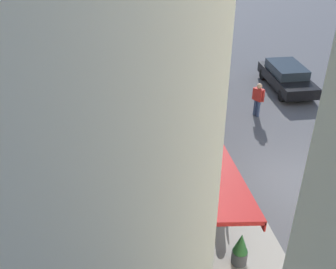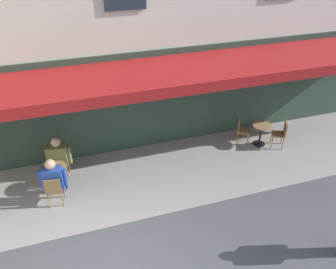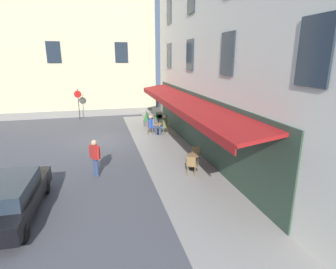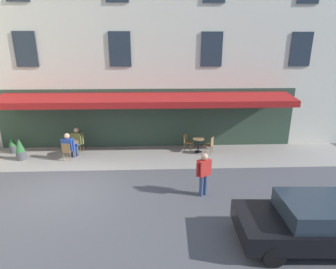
{
  "view_description": "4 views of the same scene",
  "coord_description": "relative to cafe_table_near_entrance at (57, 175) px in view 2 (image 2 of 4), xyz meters",
  "views": [
    {
      "loc": [
        10.36,
        -6.56,
        8.82
      ],
      "look_at": [
        -2.48,
        -4.27,
        1.01
      ],
      "focal_mm": 41.54,
      "sensor_mm": 36.0,
      "label": 1
    },
    {
      "loc": [
        0.07,
        4.23,
        6.48
      ],
      "look_at": [
        -2.33,
        -3.41,
        1.32
      ],
      "focal_mm": 36.86,
      "sensor_mm": 36.0,
      "label": 2
    },
    {
      "loc": [
        -16.77,
        0.19,
        5.05
      ],
      "look_at": [
        -3.56,
        -3.21,
        1.19
      ],
      "focal_mm": 29.03,
      "sensor_mm": 36.0,
      "label": 3
    },
    {
      "loc": [
        -3.52,
        9.23,
        5.11
      ],
      "look_at": [
        -4.06,
        -3.94,
        0.98
      ],
      "focal_mm": 28.51,
      "sensor_mm": 36.0,
      "label": 4
    }
  ],
  "objects": [
    {
      "name": "sidewalk_cafe_terrace",
      "position": [
        -4.01,
        0.21,
        -0.49
      ],
      "size": [
        20.5,
        3.2,
        0.01
      ],
      "primitive_type": "cube",
      "color": "gray",
      "rests_on": "ground_plane"
    },
    {
      "name": "cafe_table_near_entrance",
      "position": [
        0.0,
        0.0,
        0.0
      ],
      "size": [
        0.6,
        0.6,
        0.75
      ],
      "color": "black",
      "rests_on": "ground_plane"
    },
    {
      "name": "cafe_chair_wicker_kerbside",
      "position": [
        0.1,
        0.62,
        0.06
      ],
      "size": [
        0.46,
        0.46,
        0.91
      ],
      "color": "olive",
      "rests_on": "ground_plane"
    },
    {
      "name": "cafe_chair_wicker_corner_left",
      "position": [
        -0.13,
        -0.62,
        0.06
      ],
      "size": [
        0.47,
        0.47,
        0.91
      ],
      "color": "olive",
      "rests_on": "ground_plane"
    },
    {
      "name": "cafe_table_mid_terrace",
      "position": [
        -6.41,
        -0.28,
        0.0
      ],
      "size": [
        0.6,
        0.6,
        0.75
      ],
      "color": "black",
      "rests_on": "ground_plane"
    },
    {
      "name": "cafe_chair_wicker_under_awning",
      "position": [
        -6.97,
        0.02,
        0.06
      ],
      "size": [
        0.54,
        0.54,
        0.91
      ],
      "color": "olive",
      "rests_on": "ground_plane"
    },
    {
      "name": "cafe_chair_wicker_by_window",
      "position": [
        -5.86,
        -0.58,
        0.06
      ],
      "size": [
        0.54,
        0.54,
        0.91
      ],
      "color": "olive",
      "rests_on": "ground_plane"
    },
    {
      "name": "seated_patron_in_blue",
      "position": [
        0.06,
        0.41,
        0.23
      ],
      "size": [
        0.7,
        0.62,
        1.35
      ],
      "color": "navy",
      "rests_on": "ground_plane"
    },
    {
      "name": "seated_companion_in_olive",
      "position": [
        -0.09,
        -0.41,
        0.23
      ],
      "size": [
        0.7,
        0.64,
        1.36
      ],
      "color": "navy",
      "rests_on": "ground_plane"
    }
  ]
}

